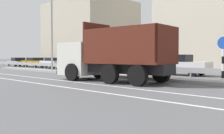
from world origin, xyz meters
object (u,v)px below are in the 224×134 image
median_road_sign (223,60)px  parked_car_1 (35,62)px  parked_car_2 (53,63)px  parked_car_4 (121,65)px  dump_truck (102,60)px  parked_car_0 (18,62)px  parked_car_5 (178,65)px  parked_car_3 (79,63)px  street_lamp_1 (50,19)px

median_road_sign → parked_car_1: 28.12m
median_road_sign → parked_car_2: 22.86m
parked_car_2 → parked_car_4: size_ratio=0.90×
dump_truck → parked_car_4: dump_truck is taller
dump_truck → parked_car_4: size_ratio=1.71×
dump_truck → parked_car_0: size_ratio=1.74×
parked_car_5 → median_road_sign: bearing=44.1°
dump_truck → parked_car_5: (0.77, 7.44, -0.44)m
median_road_sign → parked_car_0: bearing=171.9°
parked_car_2 → parked_car_3: bearing=-85.4°
parked_car_2 → parked_car_5: parked_car_5 is taller
median_road_sign → parked_car_3: 17.81m
street_lamp_1 → parked_car_1: street_lamp_1 is taller
street_lamp_1 → parked_car_3: 6.39m
parked_car_2 → parked_car_3: parked_car_3 is taller
street_lamp_1 → median_road_sign: bearing=0.9°
median_road_sign → parked_car_3: size_ratio=0.52×
street_lamp_1 → parked_car_2: size_ratio=2.27×
median_road_sign → parked_car_3: bearing=166.0°
parked_car_3 → parked_car_4: size_ratio=1.10×
parked_car_4 → parked_car_2: bearing=-84.4°
parked_car_3 → parked_car_4: bearing=-88.5°
parked_car_4 → parked_car_5: 5.78m
parked_car_4 → parked_car_1: bearing=-86.8°
parked_car_4 → parked_car_0: bearing=-86.2°
parked_car_3 → parked_car_1: bearing=86.4°
parked_car_5 → parked_car_0: bearing=-93.5°
dump_truck → parked_car_2: dump_truck is taller
median_road_sign → parked_car_0: 33.00m
median_road_sign → parked_car_4: size_ratio=0.57×
parked_car_2 → parked_car_4: parked_car_4 is taller
parked_car_3 → parked_car_5: bearing=-88.0°
parked_car_0 → parked_car_3: size_ratio=0.89×
dump_truck → street_lamp_1: 10.36m
parked_car_0 → parked_car_5: parked_car_5 is taller
parked_car_4 → parked_car_5: (5.77, 0.33, 0.10)m
street_lamp_1 → parked_car_0: 18.24m
parked_car_4 → dump_truck: bearing=39.3°
parked_car_2 → parked_car_4: 11.24m
median_road_sign → street_lamp_1: street_lamp_1 is taller
street_lamp_1 → parked_car_0: size_ratio=2.09×
parked_car_5 → parked_car_4: bearing=-90.7°
parked_car_4 → parked_car_5: parked_car_5 is taller
parked_car_1 → parked_car_4: size_ratio=1.11×
parked_car_2 → median_road_sign: bearing=-96.6°
median_road_sign → parked_car_0: (-32.67, 4.66, -0.62)m
parked_car_0 → parked_car_5: (27.22, 0.22, 0.13)m
dump_truck → parked_car_5: dump_truck is taller
parked_car_0 → parked_car_1: parked_car_1 is taller
median_road_sign → dump_truck: bearing=-157.6°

